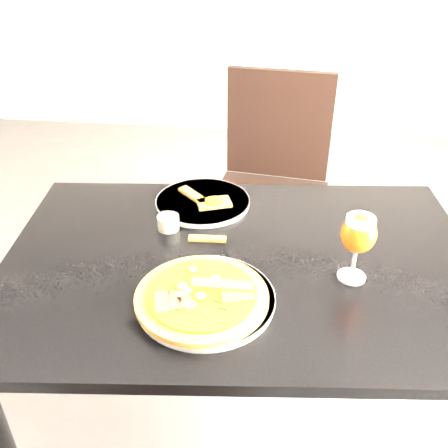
# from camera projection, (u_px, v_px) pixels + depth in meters

# --- Properties ---
(dining_table) EXTENTS (1.27, 0.91, 0.75)m
(dining_table) POSITION_uv_depth(u_px,v_px,m) (240.00, 286.00, 1.31)
(dining_table) COLOR black
(dining_table) RESTS_ON ground
(chair_far) EXTENTS (0.50, 0.50, 0.97)m
(chair_far) POSITION_uv_depth(u_px,v_px,m) (271.00, 186.00, 2.05)
(chair_far) COLOR black
(chair_far) RESTS_ON ground
(plate_main) EXTENTS (0.31, 0.31, 0.02)m
(plate_main) POSITION_uv_depth(u_px,v_px,m) (205.00, 299.00, 1.11)
(plate_main) COLOR silver
(plate_main) RESTS_ON dining_table
(pizza) EXTENTS (0.30, 0.30, 0.03)m
(pizza) POSITION_uv_depth(u_px,v_px,m) (202.00, 296.00, 1.10)
(pizza) COLOR #996024
(pizza) RESTS_ON plate_main
(plate_second) EXTENTS (0.35, 0.35, 0.01)m
(plate_second) POSITION_uv_depth(u_px,v_px,m) (203.00, 202.00, 1.49)
(plate_second) COLOR silver
(plate_second) RESTS_ON dining_table
(crust_scraps) EXTENTS (0.18, 0.13, 0.01)m
(crust_scraps) POSITION_uv_depth(u_px,v_px,m) (207.00, 200.00, 1.47)
(crust_scraps) COLOR #996024
(crust_scraps) RESTS_ON plate_second
(loose_crust) EXTENTS (0.10, 0.03, 0.01)m
(loose_crust) POSITION_uv_depth(u_px,v_px,m) (207.00, 239.00, 1.33)
(loose_crust) COLOR #996024
(loose_crust) RESTS_ON dining_table
(sauce_cup) EXTENTS (0.06, 0.06, 0.04)m
(sauce_cup) POSITION_uv_depth(u_px,v_px,m) (168.00, 222.00, 1.36)
(sauce_cup) COLOR #B4B4A2
(sauce_cup) RESTS_ON dining_table
(beer_glass) EXTENTS (0.08, 0.08, 0.17)m
(beer_glass) POSITION_uv_depth(u_px,v_px,m) (359.00, 234.00, 1.13)
(beer_glass) COLOR silver
(beer_glass) RESTS_ON dining_table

